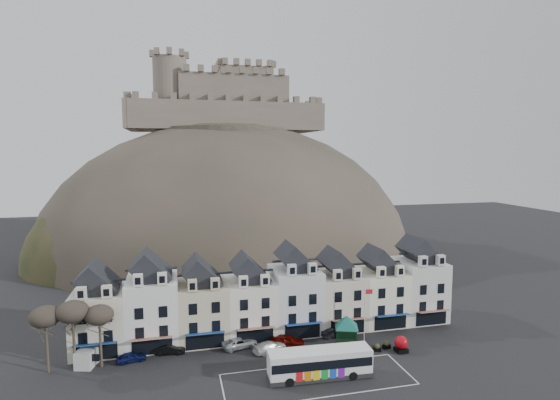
% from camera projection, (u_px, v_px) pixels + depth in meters
% --- Properties ---
extents(ground, '(300.00, 300.00, 0.00)m').
position_uv_depth(ground, '(304.00, 387.00, 49.28)').
color(ground, black).
rests_on(ground, ground).
extents(coach_bay_markings, '(22.00, 7.50, 0.01)m').
position_uv_depth(coach_bay_markings, '(317.00, 379.00, 50.96)').
color(coach_bay_markings, silver).
rests_on(coach_bay_markings, ground).
extents(townhouse_terrace, '(54.40, 9.35, 11.80)m').
position_uv_depth(townhouse_terrace, '(274.00, 296.00, 64.15)').
color(townhouse_terrace, silver).
rests_on(townhouse_terrace, ground).
extents(castle_hill, '(100.00, 76.00, 68.00)m').
position_uv_depth(castle_hill, '(234.00, 251.00, 116.14)').
color(castle_hill, '#36322A').
rests_on(castle_hill, ground).
extents(castle, '(50.20, 22.20, 22.00)m').
position_uv_depth(castle, '(226.00, 101.00, 118.26)').
color(castle, '#665B4E').
rests_on(castle, ground).
extents(tree_left_far, '(3.61, 3.61, 8.24)m').
position_uv_depth(tree_left_far, '(45.00, 317.00, 51.83)').
color(tree_left_far, '#342921').
rests_on(tree_left_far, ground).
extents(tree_left_mid, '(3.78, 3.78, 8.64)m').
position_uv_depth(tree_left_mid, '(72.00, 312.00, 52.50)').
color(tree_left_mid, '#342921').
rests_on(tree_left_mid, ground).
extents(tree_left_near, '(3.43, 3.43, 7.84)m').
position_uv_depth(tree_left_near, '(99.00, 315.00, 53.28)').
color(tree_left_near, '#342921').
rests_on(tree_left_near, ground).
extents(bus, '(12.31, 3.46, 3.44)m').
position_uv_depth(bus, '(320.00, 362.00, 51.18)').
color(bus, '#262628').
rests_on(bus, ground).
extents(bus_shelter, '(5.92, 5.92, 3.98)m').
position_uv_depth(bus_shelter, '(347.00, 322.00, 60.23)').
color(bus_shelter, black).
rests_on(bus_shelter, ground).
extents(red_buoy, '(1.75, 1.75, 2.16)m').
position_uv_depth(red_buoy, '(401.00, 344.00, 57.83)').
color(red_buoy, black).
rests_on(red_buoy, ground).
extents(flagpole, '(1.11, 0.19, 7.68)m').
position_uv_depth(flagpole, '(365.00, 311.00, 60.84)').
color(flagpole, silver).
rests_on(flagpole, ground).
extents(white_van, '(3.15, 5.05, 2.14)m').
position_uv_depth(white_van, '(90.00, 354.00, 54.98)').
color(white_van, silver).
rests_on(white_van, ground).
extents(planter_west, '(1.18, 0.87, 1.07)m').
position_uv_depth(planter_west, '(377.00, 348.00, 58.05)').
color(planter_west, black).
rests_on(planter_west, ground).
extents(planter_east, '(1.13, 0.75, 1.07)m').
position_uv_depth(planter_east, '(386.00, 345.00, 58.90)').
color(planter_east, black).
rests_on(planter_east, ground).
extents(car_navy, '(3.87, 2.14, 1.24)m').
position_uv_depth(car_navy, '(131.00, 357.00, 55.16)').
color(car_navy, '#0E1447').
rests_on(car_navy, ground).
extents(car_black, '(4.12, 1.91, 1.31)m').
position_uv_depth(car_black, '(170.00, 349.00, 57.32)').
color(car_black, black).
rests_on(car_black, ground).
extents(car_silver, '(5.16, 3.38, 1.34)m').
position_uv_depth(car_silver, '(240.00, 343.00, 59.18)').
color(car_silver, silver).
rests_on(car_silver, ground).
extents(car_white, '(5.09, 3.40, 1.37)m').
position_uv_depth(car_white, '(270.00, 347.00, 57.94)').
color(car_white, silver).
rests_on(car_white, ground).
extents(car_maroon, '(4.92, 3.16, 1.56)m').
position_uv_depth(car_maroon, '(287.00, 340.00, 59.62)').
color(car_maroon, '#500704').
rests_on(car_maroon, ground).
extents(car_charcoal, '(4.22, 2.05, 1.33)m').
position_uv_depth(car_charcoal, '(334.00, 332.00, 62.72)').
color(car_charcoal, black).
rests_on(car_charcoal, ground).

